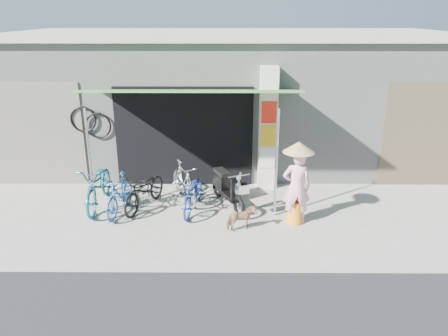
{
  "coord_description": "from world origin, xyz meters",
  "views": [
    {
      "loc": [
        -0.14,
        -7.86,
        4.17
      ],
      "look_at": [
        -0.2,
        1.0,
        1.0
      ],
      "focal_mm": 35.0,
      "sensor_mm": 36.0,
      "label": 1
    }
  ],
  "objects_px": {
    "bike_black": "(145,190)",
    "bike_navy": "(193,193)",
    "street_dog": "(241,219)",
    "bike_teal": "(99,185)",
    "bike_blue": "(120,194)",
    "moped": "(227,188)",
    "bike_silver": "(184,182)",
    "nun": "(297,184)"
  },
  "relations": [
    {
      "from": "bike_blue",
      "to": "bike_navy",
      "type": "height_order",
      "value": "bike_blue"
    },
    {
      "from": "bike_silver",
      "to": "moped",
      "type": "distance_m",
      "value": 1.06
    },
    {
      "from": "bike_black",
      "to": "bike_silver",
      "type": "bearing_deg",
      "value": 47.6
    },
    {
      "from": "bike_navy",
      "to": "street_dog",
      "type": "height_order",
      "value": "bike_navy"
    },
    {
      "from": "bike_blue",
      "to": "nun",
      "type": "bearing_deg",
      "value": 1.85
    },
    {
      "from": "moped",
      "to": "nun",
      "type": "relative_size",
      "value": 0.92
    },
    {
      "from": "bike_navy",
      "to": "bike_silver",
      "type": "bearing_deg",
      "value": 124.81
    },
    {
      "from": "bike_black",
      "to": "bike_navy",
      "type": "height_order",
      "value": "bike_black"
    },
    {
      "from": "street_dog",
      "to": "nun",
      "type": "distance_m",
      "value": 1.35
    },
    {
      "from": "bike_silver",
      "to": "street_dog",
      "type": "bearing_deg",
      "value": -73.66
    },
    {
      "from": "moped",
      "to": "bike_black",
      "type": "bearing_deg",
      "value": 159.45
    },
    {
      "from": "bike_blue",
      "to": "bike_silver",
      "type": "xyz_separation_m",
      "value": [
        1.32,
        0.69,
        0.02
      ]
    },
    {
      "from": "bike_silver",
      "to": "nun",
      "type": "relative_size",
      "value": 0.87
    },
    {
      "from": "street_dog",
      "to": "moped",
      "type": "distance_m",
      "value": 1.23
    },
    {
      "from": "bike_black",
      "to": "street_dog",
      "type": "bearing_deg",
      "value": -6.87
    },
    {
      "from": "street_dog",
      "to": "bike_teal",
      "type": "bearing_deg",
      "value": 46.34
    },
    {
      "from": "bike_teal",
      "to": "nun",
      "type": "bearing_deg",
      "value": -11.85
    },
    {
      "from": "bike_black",
      "to": "nun",
      "type": "distance_m",
      "value": 3.37
    },
    {
      "from": "bike_black",
      "to": "street_dog",
      "type": "relative_size",
      "value": 2.66
    },
    {
      "from": "bike_blue",
      "to": "moped",
      "type": "height_order",
      "value": "moped"
    },
    {
      "from": "bike_navy",
      "to": "street_dog",
      "type": "distance_m",
      "value": 1.41
    },
    {
      "from": "bike_blue",
      "to": "street_dog",
      "type": "distance_m",
      "value": 2.75
    },
    {
      "from": "bike_teal",
      "to": "bike_navy",
      "type": "relative_size",
      "value": 1.23
    },
    {
      "from": "bike_blue",
      "to": "moped",
      "type": "bearing_deg",
      "value": 17.08
    },
    {
      "from": "bike_navy",
      "to": "nun",
      "type": "distance_m",
      "value": 2.29
    },
    {
      "from": "bike_navy",
      "to": "street_dog",
      "type": "relative_size",
      "value": 2.57
    },
    {
      "from": "bike_silver",
      "to": "moped",
      "type": "xyz_separation_m",
      "value": [
        1.01,
        -0.34,
        -0.02
      ]
    },
    {
      "from": "street_dog",
      "to": "bike_silver",
      "type": "bearing_deg",
      "value": 17.29
    },
    {
      "from": "bike_black",
      "to": "street_dog",
      "type": "xyz_separation_m",
      "value": [
        2.12,
        -1.09,
        -0.17
      ]
    },
    {
      "from": "bike_teal",
      "to": "bike_silver",
      "type": "relative_size",
      "value": 1.26
    },
    {
      "from": "bike_navy",
      "to": "moped",
      "type": "bearing_deg",
      "value": 25.91
    },
    {
      "from": "bike_blue",
      "to": "bike_navy",
      "type": "relative_size",
      "value": 0.92
    },
    {
      "from": "bike_teal",
      "to": "nun",
      "type": "relative_size",
      "value": 1.1
    },
    {
      "from": "bike_teal",
      "to": "nun",
      "type": "xyz_separation_m",
      "value": [
        4.3,
        -0.79,
        0.36
      ]
    },
    {
      "from": "bike_teal",
      "to": "street_dog",
      "type": "bearing_deg",
      "value": -21.84
    },
    {
      "from": "moped",
      "to": "bike_blue",
      "type": "bearing_deg",
      "value": 165.16
    },
    {
      "from": "bike_teal",
      "to": "bike_blue",
      "type": "distance_m",
      "value": 0.65
    },
    {
      "from": "bike_navy",
      "to": "moped",
      "type": "xyz_separation_m",
      "value": [
        0.74,
        0.22,
        0.03
      ]
    },
    {
      "from": "bike_teal",
      "to": "bike_blue",
      "type": "relative_size",
      "value": 1.33
    },
    {
      "from": "bike_silver",
      "to": "nun",
      "type": "distance_m",
      "value": 2.71
    },
    {
      "from": "bike_silver",
      "to": "bike_navy",
      "type": "distance_m",
      "value": 0.62
    },
    {
      "from": "bike_blue",
      "to": "bike_teal",
      "type": "bearing_deg",
      "value": 155.71
    }
  ]
}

